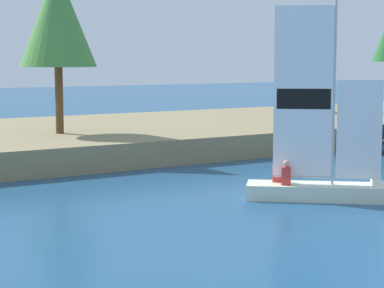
# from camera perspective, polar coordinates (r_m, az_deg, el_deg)

# --- Properties ---
(shore_bank) EXTENTS (80.00, 14.19, 1.06)m
(shore_bank) POSITION_cam_1_polar(r_m,az_deg,el_deg) (34.06, -10.07, 0.36)
(shore_bank) COLOR #897A56
(shore_bank) RESTS_ON ground
(shoreline_tree_midleft) EXTENTS (3.30, 3.30, 7.12)m
(shoreline_tree_midleft) POSITION_cam_1_polar(r_m,az_deg,el_deg) (31.55, -10.65, 9.86)
(shoreline_tree_midleft) COLOR brown
(shoreline_tree_midleft) RESTS_ON shore_bank
(shoreline_tree_centre) EXTENTS (2.18, 2.18, 6.13)m
(shoreline_tree_centre) POSITION_cam_1_polar(r_m,az_deg,el_deg) (45.37, 8.21, 8.33)
(shoreline_tree_centre) COLOR brown
(shoreline_tree_centre) RESTS_ON shore_bank
(sailboat) EXTENTS (4.43, 4.03, 6.39)m
(sailboat) POSITION_cam_1_polar(r_m,az_deg,el_deg) (22.17, 11.61, -3.01)
(sailboat) COLOR silver
(sailboat) RESTS_ON ground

